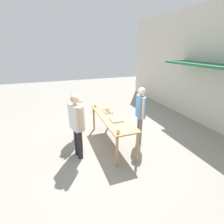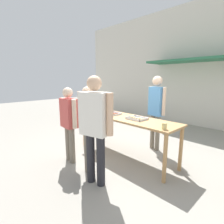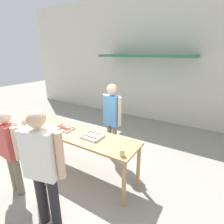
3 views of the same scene
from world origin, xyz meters
The scene contains 12 objects.
ground_plane centered at (0.00, 0.00, 0.00)m, with size 24.00×24.00×0.00m, color gray.
building_facade_back centered at (0.00, 3.98, 2.26)m, with size 12.00×1.11×4.50m.
serving_table centered at (0.00, 0.00, 0.82)m, with size 2.51×0.72×0.94m.
food_tray_sausages centered at (-0.44, 0.01, 0.95)m, with size 0.43×0.27×0.04m.
food_tray_buns centered at (0.33, 0.01, 0.95)m, with size 0.38×0.32×0.05m.
condiment_jar_mustard centered at (-1.12, -0.25, 0.97)m, with size 0.06×0.06×0.08m.
condiment_jar_ketchup centered at (-1.03, -0.24, 0.97)m, with size 0.06×0.06×0.08m.
beer_cup centered at (1.11, -0.24, 0.99)m, with size 0.09×0.09×0.11m.
person_server_behind_table centered at (0.25, 0.86, 1.13)m, with size 0.52×0.26×1.85m.
person_customer_holding_hotdog centered at (-0.65, -1.04, 0.96)m, with size 0.59×0.25×1.61m.
person_customer_with_cup centered at (0.38, -1.16, 1.09)m, with size 0.67×0.37×1.83m.
person_customer_waiting_in_line centered at (0.03, -1.03, 0.99)m, with size 0.54×0.26×1.65m.
Camera 3 is at (2.24, -2.38, 2.49)m, focal length 28.00 mm.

